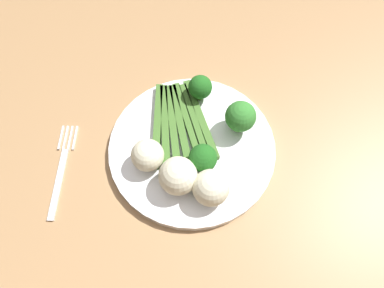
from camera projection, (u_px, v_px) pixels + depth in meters
ground_plane at (195, 231)px, 1.25m from camera, size 6.00×6.00×0.02m
dining_table at (198, 155)px, 0.69m from camera, size 1.42×0.83×0.72m
plate at (192, 147)px, 0.58m from camera, size 0.27×0.27×0.01m
asparagus_bundle at (180, 123)px, 0.58m from camera, size 0.13×0.17×0.01m
broccoli_near_center at (241, 117)px, 0.56m from camera, size 0.05×0.05×0.06m
broccoli_front at (203, 158)px, 0.53m from camera, size 0.04×0.04×0.05m
broccoli_outer_edge at (200, 87)px, 0.59m from camera, size 0.04×0.04×0.05m
cauliflower_back at (178, 176)px, 0.52m from camera, size 0.06×0.06×0.06m
cauliflower_edge at (148, 155)px, 0.54m from camera, size 0.05×0.05×0.05m
cauliflower_front_left at (211, 188)px, 0.51m from camera, size 0.06×0.06×0.06m
fork at (61, 169)px, 0.57m from camera, size 0.04×0.17×0.00m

